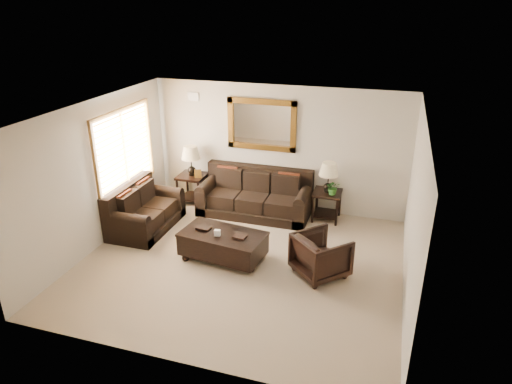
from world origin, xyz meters
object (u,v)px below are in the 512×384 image
(sofa, at_px, (256,198))
(coffee_table, at_px, (223,243))
(end_table_left, at_px, (192,166))
(end_table_right, at_px, (328,183))
(armchair, at_px, (321,253))
(loveseat, at_px, (143,212))

(sofa, xyz_separation_m, coffee_table, (0.00, -1.97, -0.04))
(end_table_left, relative_size, end_table_right, 1.05)
(sofa, xyz_separation_m, end_table_right, (1.51, 0.14, 0.47))
(armchair, bearing_deg, end_table_left, 11.87)
(loveseat, bearing_deg, sofa, -55.59)
(end_table_right, bearing_deg, loveseat, -156.96)
(end_table_right, height_order, armchair, end_table_right)
(end_table_right, relative_size, armchair, 1.57)
(loveseat, height_order, end_table_left, end_table_left)
(sofa, distance_m, loveseat, 2.37)
(sofa, distance_m, end_table_right, 1.59)
(loveseat, xyz_separation_m, end_table_left, (0.43, 1.46, 0.53))
(coffee_table, relative_size, armchair, 1.95)
(loveseat, relative_size, armchair, 2.02)
(end_table_left, bearing_deg, sofa, -4.51)
(sofa, bearing_deg, end_table_left, 175.49)
(sofa, height_order, armchair, sofa)
(end_table_right, distance_m, armchair, 2.17)
(end_table_left, height_order, coffee_table, end_table_left)
(end_table_right, bearing_deg, coffee_table, -125.61)
(loveseat, distance_m, coffee_table, 2.06)
(sofa, relative_size, armchair, 2.93)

